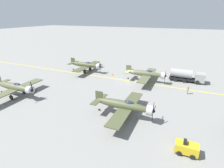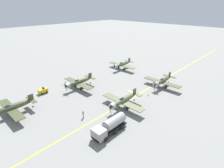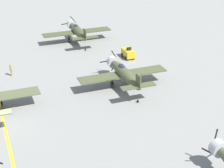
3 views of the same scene
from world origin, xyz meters
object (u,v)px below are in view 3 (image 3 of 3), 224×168
at_px(airplane_mid_right, 124,73).
at_px(tow_tractor, 128,53).
at_px(airplane_far_right, 77,31).
at_px(ground_crew_walking, 11,69).

xyz_separation_m(airplane_mid_right, tow_tractor, (4.68, 9.47, -1.22)).
xyz_separation_m(airplane_far_right, airplane_mid_right, (0.68, -19.48, -0.00)).
relative_size(airplane_far_right, airplane_mid_right, 1.00).
relative_size(airplane_far_right, ground_crew_walking, 6.51).
xyz_separation_m(airplane_far_right, tow_tractor, (5.36, -10.02, -1.22)).
xyz_separation_m(airplane_far_right, ground_crew_walking, (-12.74, -10.51, -1.01)).
bearing_deg(ground_crew_walking, tow_tractor, 1.56).
bearing_deg(tow_tractor, airplane_far_right, 118.16).
distance_m(airplane_far_right, tow_tractor, 11.43).
xyz_separation_m(airplane_mid_right, ground_crew_walking, (-13.43, 8.97, -1.01)).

